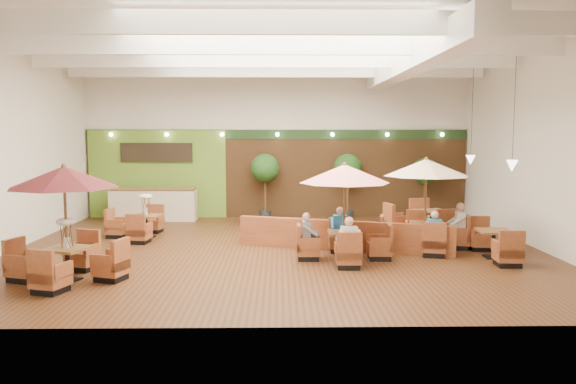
{
  "coord_description": "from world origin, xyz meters",
  "views": [
    {
      "loc": [
        0.05,
        -14.71,
        3.1
      ],
      "look_at": [
        0.3,
        0.5,
        1.5
      ],
      "focal_mm": 35.0,
      "sensor_mm": 36.0,
      "label": 1
    }
  ],
  "objects_px": {
    "table_4": "(493,244)",
    "topiary_1": "(348,171)",
    "table_5": "(422,225)",
    "table_1": "(344,193)",
    "topiary_0": "(265,171)",
    "diner_3": "(434,228)",
    "diner_2": "(308,231)",
    "diner_1": "(340,224)",
    "diner_4": "(458,221)",
    "table_0": "(65,201)",
    "table_2": "(426,186)",
    "table_3": "(139,223)",
    "service_counter": "(154,204)",
    "booth_divider": "(343,236)",
    "diner_0": "(348,237)",
    "topiary_2": "(425,174)"
  },
  "relations": [
    {
      "from": "booth_divider",
      "to": "table_3",
      "type": "height_order",
      "value": "table_3"
    },
    {
      "from": "table_2",
      "to": "table_4",
      "type": "distance_m",
      "value": 2.27
    },
    {
      "from": "table_2",
      "to": "diner_3",
      "type": "distance_m",
      "value": 1.33
    },
    {
      "from": "table_2",
      "to": "table_5",
      "type": "distance_m",
      "value": 2.16
    },
    {
      "from": "booth_divider",
      "to": "diner_1",
      "type": "relative_size",
      "value": 7.96
    },
    {
      "from": "table_1",
      "to": "table_0",
      "type": "bearing_deg",
      "value": -161.86
    },
    {
      "from": "topiary_0",
      "to": "diner_3",
      "type": "height_order",
      "value": "topiary_0"
    },
    {
      "from": "booth_divider",
      "to": "table_2",
      "type": "relative_size",
      "value": 2.3
    },
    {
      "from": "booth_divider",
      "to": "topiary_0",
      "type": "distance_m",
      "value": 5.98
    },
    {
      "from": "table_3",
      "to": "topiary_1",
      "type": "xyz_separation_m",
      "value": [
        6.63,
        3.47,
        1.32
      ]
    },
    {
      "from": "table_4",
      "to": "topiary_1",
      "type": "xyz_separation_m",
      "value": [
        -2.88,
        6.34,
        1.42
      ]
    },
    {
      "from": "table_3",
      "to": "topiary_1",
      "type": "distance_m",
      "value": 7.6
    },
    {
      "from": "diner_1",
      "to": "diner_2",
      "type": "bearing_deg",
      "value": 45.94
    },
    {
      "from": "table_5",
      "to": "diner_2",
      "type": "xyz_separation_m",
      "value": [
        -3.54,
        -2.93,
        0.34
      ]
    },
    {
      "from": "table_3",
      "to": "table_5",
      "type": "bearing_deg",
      "value": 9.01
    },
    {
      "from": "table_5",
      "to": "diner_1",
      "type": "bearing_deg",
      "value": -155.54
    },
    {
      "from": "table_3",
      "to": "service_counter",
      "type": "bearing_deg",
      "value": 104.67
    },
    {
      "from": "diner_1",
      "to": "diner_3",
      "type": "relative_size",
      "value": 1.03
    },
    {
      "from": "topiary_2",
      "to": "topiary_0",
      "type": "bearing_deg",
      "value": -180.0
    },
    {
      "from": "table_0",
      "to": "topiary_0",
      "type": "height_order",
      "value": "table_0"
    },
    {
      "from": "table_5",
      "to": "diner_4",
      "type": "bearing_deg",
      "value": -85.11
    },
    {
      "from": "service_counter",
      "to": "topiary_1",
      "type": "relative_size",
      "value": 1.27
    },
    {
      "from": "table_3",
      "to": "diner_2",
      "type": "bearing_deg",
      "value": -22.08
    },
    {
      "from": "table_1",
      "to": "diner_1",
      "type": "bearing_deg",
      "value": 90.76
    },
    {
      "from": "table_4",
      "to": "diner_3",
      "type": "bearing_deg",
      "value": 175.87
    },
    {
      "from": "table_0",
      "to": "diner_1",
      "type": "xyz_separation_m",
      "value": [
        6.04,
        2.77,
        -0.95
      ]
    },
    {
      "from": "topiary_0",
      "to": "diner_0",
      "type": "bearing_deg",
      "value": -74.14
    },
    {
      "from": "diner_2",
      "to": "diner_4",
      "type": "bearing_deg",
      "value": 108.71
    },
    {
      "from": "table_1",
      "to": "diner_1",
      "type": "relative_size",
      "value": 3.31
    },
    {
      "from": "table_0",
      "to": "diner_4",
      "type": "relative_size",
      "value": 3.22
    },
    {
      "from": "topiary_2",
      "to": "diner_1",
      "type": "height_order",
      "value": "topiary_2"
    },
    {
      "from": "table_0",
      "to": "diner_0",
      "type": "xyz_separation_m",
      "value": [
        6.04,
        1.02,
        -0.95
      ]
    },
    {
      "from": "topiary_1",
      "to": "table_2",
      "type": "bearing_deg",
      "value": -74.65
    },
    {
      "from": "table_0",
      "to": "table_1",
      "type": "distance_m",
      "value": 6.33
    },
    {
      "from": "topiary_0",
      "to": "diner_2",
      "type": "relative_size",
      "value": 3.34
    },
    {
      "from": "diner_0",
      "to": "diner_4",
      "type": "distance_m",
      "value": 3.85
    },
    {
      "from": "table_0",
      "to": "table_1",
      "type": "relative_size",
      "value": 1.06
    },
    {
      "from": "table_0",
      "to": "booth_divider",
      "type": "bearing_deg",
      "value": 43.58
    },
    {
      "from": "table_4",
      "to": "topiary_0",
      "type": "xyz_separation_m",
      "value": [
        -5.84,
        6.34,
        1.43
      ]
    },
    {
      "from": "diner_3",
      "to": "diner_4",
      "type": "relative_size",
      "value": 0.89
    },
    {
      "from": "table_5",
      "to": "topiary_1",
      "type": "relative_size",
      "value": 1.21
    },
    {
      "from": "table_2",
      "to": "diner_4",
      "type": "relative_size",
      "value": 3.17
    },
    {
      "from": "diner_3",
      "to": "diner_2",
      "type": "bearing_deg",
      "value": -167.15
    },
    {
      "from": "table_1",
      "to": "topiary_0",
      "type": "xyz_separation_m",
      "value": [
        -2.09,
        6.48,
        0.11
      ]
    },
    {
      "from": "table_2",
      "to": "topiary_0",
      "type": "xyz_separation_m",
      "value": [
        -4.4,
        5.23,
        0.07
      ]
    },
    {
      "from": "table_3",
      "to": "table_0",
      "type": "bearing_deg",
      "value": -83.79
    },
    {
      "from": "table_4",
      "to": "topiary_0",
      "type": "relative_size",
      "value": 1.01
    },
    {
      "from": "table_5",
      "to": "topiary_1",
      "type": "xyz_separation_m",
      "value": [
        -1.79,
        3.55,
        1.38
      ]
    },
    {
      "from": "table_4",
      "to": "diner_4",
      "type": "height_order",
      "value": "diner_4"
    },
    {
      "from": "table_3",
      "to": "diner_4",
      "type": "bearing_deg",
      "value": -1.56
    }
  ]
}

